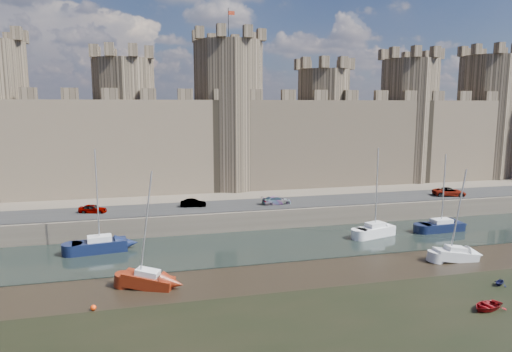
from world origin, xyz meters
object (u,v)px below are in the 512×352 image
Objects in this scene: sailboat_3 at (441,226)px; car_1 at (193,203)px; car_3 at (449,192)px; sailboat_4 at (148,279)px; car_0 at (93,209)px; sailboat_5 at (455,254)px; car_2 at (277,200)px; sailboat_2 at (375,230)px; sailboat_1 at (100,245)px.

car_1 is at bearing 159.16° from sailboat_3.
car_1 is 37.28m from car_3.
sailboat_4 is (-43.35, -17.89, -2.39)m from car_3.
car_0 is 41.90m from sailboat_5.
car_2 is (11.05, -1.08, 0.03)m from car_1.
car_2 is at bearing 120.90° from sailboat_2.
car_0 is 0.34× the size of sailboat_3.
car_0 is at bearing 164.94° from sailboat_3.
sailboat_2 reaches higher than car_2.
sailboat_1 is at bearing 103.82° from car_2.
car_3 is 0.43× the size of sailboat_2.
sailboat_1 reaches higher than car_3.
car_3 is at bearing -82.94° from car_1.
sailboat_5 is at bearing -119.52° from car_1.
car_2 reaches higher than car_0.
sailboat_3 is (42.36, -9.85, -2.31)m from car_0.
sailboat_5 reaches higher than car_3.
sailboat_4 is at bearing 132.39° from car_2.
sailboat_5 is (-12.75, -18.27, -2.45)m from car_3.
sailboat_2 is at bearing -10.46° from sailboat_1.
sailboat_3 is (40.95, -1.67, -0.10)m from sailboat_1.
sailboat_2 is at bearing 41.62° from sailboat_4.
sailboat_2 reaches higher than car_0.
sailboat_2 reaches higher than sailboat_5.
car_2 is 0.36× the size of sailboat_1.
sailboat_2 is at bearing 132.88° from car_3.
car_0 is 0.32× the size of sailboat_4.
sailboat_4 is at bearing -145.15° from car_0.
car_1 is at bearing 138.17° from sailboat_2.
sailboat_4 is 30.60m from sailboat_5.
sailboat_2 is at bearing 116.30° from sailboat_5.
sailboat_4 is at bearing -175.71° from sailboat_5.
car_2 is at bearing 69.72° from sailboat_4.
sailboat_5 is (36.91, -19.68, -2.38)m from car_0.
sailboat_3 is at bearing -9.61° from sailboat_1.
car_0 is 20.44m from sailboat_4.
sailboat_4 is 1.09× the size of sailboat_5.
sailboat_5 reaches higher than car_0.
car_0 is at bearing 147.98° from sailboat_2.
car_1 is 31.72m from sailboat_3.
sailboat_2 reaches higher than car_3.
sailboat_5 is at bearing -84.00° from sailboat_2.
sailboat_1 is at bearing 113.56° from car_3.
sailboat_1 is 1.04× the size of sailboat_2.
sailboat_5 is (13.44, -18.99, -2.38)m from car_2.
car_1 is 0.32× the size of sailboat_4.
sailboat_2 is (-16.54, -8.54, -2.30)m from car_3.
car_3 is 0.45× the size of sailboat_4.
car_3 reaches higher than car_2.
sailboat_4 reaches higher than car_1.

